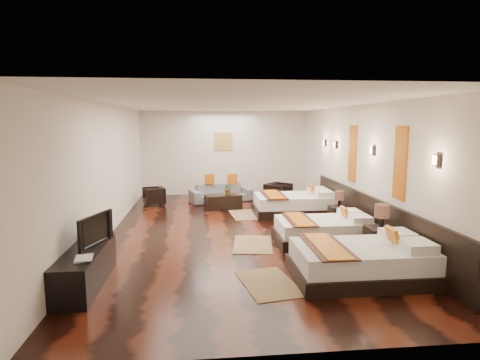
{
  "coord_description": "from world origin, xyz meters",
  "views": [
    {
      "loc": [
        -0.78,
        -8.49,
        2.39
      ],
      "look_at": [
        0.12,
        0.42,
        1.1
      ],
      "focal_mm": 29.48,
      "sensor_mm": 36.0,
      "label": 1
    }
  ],
  "objects": [
    {
      "name": "headboard_panel",
      "position": [
        2.71,
        -0.8,
        0.45
      ],
      "size": [
        0.08,
        6.6,
        0.9
      ],
      "primitive_type": "cube",
      "color": "black",
      "rests_on": "floor"
    },
    {
      "name": "back_wall",
      "position": [
        0.0,
        4.75,
        1.4
      ],
      "size": [
        5.5,
        0.01,
        2.8
      ],
      "primitive_type": "cube",
      "color": "silver",
      "rests_on": "floor"
    },
    {
      "name": "sconce_lounge",
      "position": [
        2.7,
        2.3,
        1.85
      ],
      "size": [
        0.07,
        0.12,
        0.18
      ],
      "color": "black",
      "rests_on": "right_wall"
    },
    {
      "name": "table_plant",
      "position": [
        -0.01,
        2.43,
        0.55
      ],
      "size": [
        0.32,
        0.3,
        0.3
      ],
      "primitive_type": "imported",
      "rotation": [
        0.0,
        0.0,
        0.27
      ],
      "color": "#21531B",
      "rests_on": "coffee_table"
    },
    {
      "name": "floor",
      "position": [
        0.0,
        0.0,
        0.0
      ],
      "size": [
        5.5,
        9.5,
        0.01
      ],
      "primitive_type": "cube",
      "color": "black",
      "rests_on": "ground"
    },
    {
      "name": "sconce_near",
      "position": [
        2.7,
        -3.0,
        1.85
      ],
      "size": [
        0.07,
        0.12,
        0.18
      ],
      "color": "black",
      "rests_on": "right_wall"
    },
    {
      "name": "orange_panel_a",
      "position": [
        2.73,
        -1.9,
        1.7
      ],
      "size": [
        0.04,
        0.4,
        1.3
      ],
      "primitive_type": "cube",
      "color": "#D86014",
      "rests_on": "right_wall"
    },
    {
      "name": "left_wall",
      "position": [
        -2.75,
        0.0,
        1.4
      ],
      "size": [
        0.01,
        9.5,
        2.8
      ],
      "primitive_type": "cube",
      "color": "silver",
      "rests_on": "floor"
    },
    {
      "name": "coffee_table",
      "position": [
        -0.16,
        2.41,
        0.2
      ],
      "size": [
        1.09,
        0.71,
        0.4
      ],
      "primitive_type": "cube",
      "rotation": [
        0.0,
        0.0,
        0.22
      ],
      "color": "black",
      "rests_on": "floor"
    },
    {
      "name": "sofa",
      "position": [
        -0.16,
        3.46,
        0.28
      ],
      "size": [
        2.03,
        1.25,
        0.55
      ],
      "primitive_type": "imported",
      "rotation": [
        0.0,
        0.0,
        0.29
      ],
      "color": "slate",
      "rests_on": "floor"
    },
    {
      "name": "jute_mat_near",
      "position": [
        0.21,
        -2.92,
        0.01
      ],
      "size": [
        0.95,
        1.32,
        0.01
      ],
      "primitive_type": "cube",
      "rotation": [
        0.0,
        0.0,
        0.18
      ],
      "color": "olive",
      "rests_on": "floor"
    },
    {
      "name": "orange_panel_b",
      "position": [
        2.73,
        0.3,
        1.7
      ],
      "size": [
        0.04,
        0.4,
        1.3
      ],
      "primitive_type": "cube",
      "color": "#D86014",
      "rests_on": "right_wall"
    },
    {
      "name": "figurine",
      "position": [
        -2.5,
        -1.98,
        0.74
      ],
      "size": [
        0.45,
        0.45,
        0.37
      ],
      "primitive_type": "imported",
      "rotation": [
        0.0,
        0.0,
        0.33
      ],
      "color": "brown",
      "rests_on": "tv_console"
    },
    {
      "name": "armchair_left",
      "position": [
        -2.16,
        3.11,
        0.27
      ],
      "size": [
        0.75,
        0.74,
        0.54
      ],
      "primitive_type": "imported",
      "rotation": [
        0.0,
        0.0,
        -1.23
      ],
      "color": "black",
      "rests_on": "floor"
    },
    {
      "name": "sconce_far",
      "position": [
        2.7,
        1.4,
        1.85
      ],
      "size": [
        0.07,
        0.12,
        0.18
      ],
      "color": "black",
      "rests_on": "right_wall"
    },
    {
      "name": "nightstand_b",
      "position": [
        2.44,
        0.27,
        0.29
      ],
      "size": [
        0.42,
        0.42,
        0.82
      ],
      "color": "black",
      "rests_on": "floor"
    },
    {
      "name": "gold_artwork",
      "position": [
        0.0,
        4.73,
        1.8
      ],
      "size": [
        0.6,
        0.04,
        0.6
      ],
      "primitive_type": "cube",
      "color": "#AD873F",
      "rests_on": "back_wall"
    },
    {
      "name": "jute_mat_far",
      "position": [
        0.39,
        1.58,
        0.01
      ],
      "size": [
        0.86,
        1.27,
        0.01
      ],
      "primitive_type": "cube",
      "rotation": [
        0.0,
        0.0,
        0.1
      ],
      "color": "olive",
      "rests_on": "floor"
    },
    {
      "name": "right_wall",
      "position": [
        2.75,
        0.0,
        1.4
      ],
      "size": [
        0.01,
        9.5,
        2.8
      ],
      "primitive_type": "cube",
      "color": "silver",
      "rests_on": "floor"
    },
    {
      "name": "tv_console",
      "position": [
        -2.5,
        -2.69,
        0.28
      ],
      "size": [
        0.5,
        1.8,
        0.55
      ],
      "primitive_type": "cube",
      "color": "black",
      "rests_on": "floor"
    },
    {
      "name": "bed_near",
      "position": [
        1.7,
        -2.87,
        0.28
      ],
      "size": [
        2.11,
        1.32,
        0.8
      ],
      "color": "black",
      "rests_on": "floor"
    },
    {
      "name": "ceiling",
      "position": [
        0.0,
        0.0,
        2.8
      ],
      "size": [
        5.5,
        9.5,
        0.01
      ],
      "primitive_type": "cube",
      "color": "white",
      "rests_on": "floor"
    },
    {
      "name": "tv",
      "position": [
        -2.45,
        -2.49,
        0.79
      ],
      "size": [
        0.39,
        0.83,
        0.49
      ],
      "primitive_type": "imported",
      "rotation": [
        0.0,
        0.0,
        1.23
      ],
      "color": "black",
      "rests_on": "tv_console"
    },
    {
      "name": "jute_mat_mid",
      "position": [
        0.24,
        -0.98,
        0.01
      ],
      "size": [
        0.91,
        1.29,
        0.01
      ],
      "primitive_type": "cube",
      "rotation": [
        0.0,
        0.0,
        -0.14
      ],
      "color": "olive",
      "rests_on": "floor"
    },
    {
      "name": "bed_mid",
      "position": [
        1.69,
        -0.95,
        0.25
      ],
      "size": [
        1.9,
        1.19,
        0.72
      ],
      "color": "black",
      "rests_on": "floor"
    },
    {
      "name": "sconce_mid",
      "position": [
        2.7,
        -0.8,
        1.85
      ],
      "size": [
        0.07,
        0.12,
        0.18
      ],
      "color": "black",
      "rests_on": "right_wall"
    },
    {
      "name": "armchair_right",
      "position": [
        1.55,
        3.03,
        0.31
      ],
      "size": [
        0.94,
        0.94,
        0.62
      ],
      "primitive_type": "imported",
      "rotation": [
        0.0,
        0.0,
        0.82
      ],
      "color": "black",
      "rests_on": "floor"
    },
    {
      "name": "nightstand_a",
      "position": [
        2.44,
        -1.89,
        0.34
      ],
      "size": [
        0.48,
        0.48,
        0.96
      ],
      "color": "black",
      "rests_on": "floor"
    },
    {
      "name": "book",
      "position": [
        -2.5,
        -3.16,
        0.56
      ],
      "size": [
        0.28,
        0.35,
        0.03
      ],
      "primitive_type": "imported",
      "rotation": [
        0.0,
        0.0,
        0.18
      ],
      "color": "black",
      "rests_on": "tv_console"
    },
    {
      "name": "bed_far",
      "position": [
        1.7,
        1.55,
        0.27
      ],
      "size": [
        2.1,
        1.32,
        0.8
      ],
      "color": "black",
      "rests_on": "floor"
    }
  ]
}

